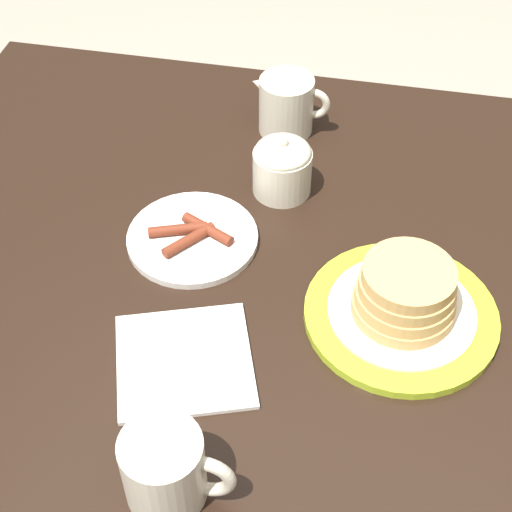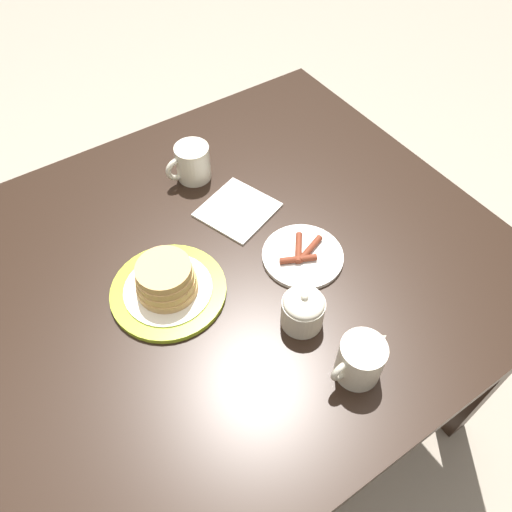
% 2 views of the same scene
% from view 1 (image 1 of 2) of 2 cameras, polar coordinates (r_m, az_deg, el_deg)
% --- Properties ---
extents(dining_table, '(1.40, 1.01, 0.75)m').
position_cam_1_polar(dining_table, '(1.04, 8.45, -8.43)').
color(dining_table, black).
rests_on(dining_table, ground_plane).
extents(pancake_plate, '(0.23, 0.23, 0.09)m').
position_cam_1_polar(pancake_plate, '(0.94, 10.67, -3.32)').
color(pancake_plate, '#AAC628').
rests_on(pancake_plate, dining_table).
extents(side_plate_bacon, '(0.17, 0.17, 0.02)m').
position_cam_1_polar(side_plate_bacon, '(1.03, -4.65, 1.35)').
color(side_plate_bacon, silver).
rests_on(side_plate_bacon, dining_table).
extents(coffee_mug, '(0.11, 0.08, 0.09)m').
position_cam_1_polar(coffee_mug, '(0.79, -6.51, -15.11)').
color(coffee_mug, beige).
rests_on(coffee_mug, dining_table).
extents(creamer_pitcher, '(0.12, 0.08, 0.10)m').
position_cam_1_polar(creamer_pitcher, '(1.19, 2.19, 10.98)').
color(creamer_pitcher, beige).
rests_on(creamer_pitcher, dining_table).
extents(sugar_bowl, '(0.08, 0.08, 0.09)m').
position_cam_1_polar(sugar_bowl, '(1.08, 1.93, 6.54)').
color(sugar_bowl, beige).
rests_on(sugar_bowl, dining_table).
extents(napkin, '(0.19, 0.19, 0.01)m').
position_cam_1_polar(napkin, '(0.91, -5.24, -7.59)').
color(napkin, silver).
rests_on(napkin, dining_table).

